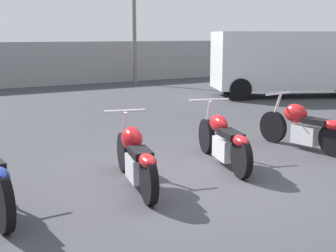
{
  "coord_description": "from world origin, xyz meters",
  "views": [
    {
      "loc": [
        -3.78,
        -5.15,
        2.01
      ],
      "look_at": [
        0.0,
        0.77,
        0.65
      ],
      "focal_mm": 50.0,
      "sensor_mm": 36.0,
      "label": 1
    }
  ],
  "objects_px": {
    "motorcycle_slot_3": "(304,126)",
    "parked_van": "(295,61)",
    "motorcycle_slot_1": "(136,157)",
    "motorcycle_slot_2": "(224,140)"
  },
  "relations": [
    {
      "from": "motorcycle_slot_3",
      "to": "parked_van",
      "type": "height_order",
      "value": "parked_van"
    },
    {
      "from": "motorcycle_slot_1",
      "to": "motorcycle_slot_3",
      "type": "distance_m",
      "value": 3.56
    },
    {
      "from": "motorcycle_slot_3",
      "to": "parked_van",
      "type": "bearing_deg",
      "value": 40.9
    },
    {
      "from": "motorcycle_slot_1",
      "to": "motorcycle_slot_2",
      "type": "height_order",
      "value": "motorcycle_slot_2"
    },
    {
      "from": "motorcycle_slot_3",
      "to": "parked_van",
      "type": "xyz_separation_m",
      "value": [
        5.61,
        5.41,
        0.78
      ]
    },
    {
      "from": "motorcycle_slot_2",
      "to": "motorcycle_slot_1",
      "type": "bearing_deg",
      "value": -155.07
    },
    {
      "from": "motorcycle_slot_1",
      "to": "motorcycle_slot_3",
      "type": "height_order",
      "value": "motorcycle_slot_3"
    },
    {
      "from": "motorcycle_slot_2",
      "to": "motorcycle_slot_3",
      "type": "xyz_separation_m",
      "value": [
        1.88,
        0.05,
        0.01
      ]
    },
    {
      "from": "motorcycle_slot_2",
      "to": "parked_van",
      "type": "relative_size",
      "value": 0.36
    },
    {
      "from": "motorcycle_slot_1",
      "to": "motorcycle_slot_2",
      "type": "xyz_separation_m",
      "value": [
        1.68,
        0.2,
        -0.01
      ]
    }
  ]
}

